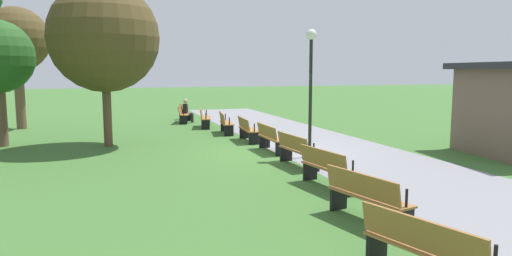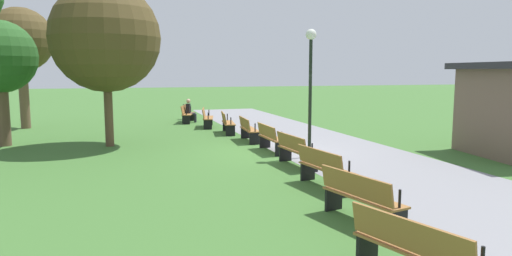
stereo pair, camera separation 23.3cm
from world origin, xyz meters
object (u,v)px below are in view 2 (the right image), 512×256
(bench_7, at_px, (360,196))
(trash_bin, at_px, (187,112))
(bench_3, at_px, (248,129))
(tree_1, at_px, (21,41))
(bench_5, at_px, (295,150))
(bench_8, at_px, (414,250))
(tree_0, at_px, (106,38))
(bench_0, at_px, (187,113))
(bench_4, at_px, (271,138))
(person_seated, at_px, (190,110))
(bench_1, at_px, (207,117))
(bench_2, at_px, (227,122))
(bench_6, at_px, (324,167))
(lamp_post, at_px, (311,68))

(bench_7, xyz_separation_m, trash_bin, (-17.66, -0.36, -0.06))
(bench_3, distance_m, tree_1, 11.51)
(bench_3, distance_m, bench_7, 9.31)
(bench_5, bearing_deg, bench_8, -14.56)
(tree_0, height_order, tree_1, tree_0)
(tree_0, height_order, trash_bin, tree_0)
(bench_7, bearing_deg, bench_0, 169.56)
(bench_4, height_order, trash_bin, bench_4)
(person_seated, bearing_deg, bench_1, 26.89)
(bench_2, xyz_separation_m, bench_4, (4.66, 0.34, 0.00))
(bench_1, xyz_separation_m, bench_4, (6.95, 0.76, 0.00))
(bench_0, xyz_separation_m, bench_6, (13.87, 1.01, 0.00))
(bench_4, xyz_separation_m, bench_7, (6.95, -0.76, 0.00))
(bench_6, relative_size, tree_1, 0.32)
(bench_0, relative_size, trash_bin, 2.12)
(bench_7, xyz_separation_m, bench_8, (2.26, -0.59, 0.00))
(bench_4, bearing_deg, bench_7, -6.23)
(bench_2, bearing_deg, bench_7, 6.27)
(bench_1, distance_m, trash_bin, 3.77)
(bench_7, height_order, trash_bin, bench_7)
(person_seated, bearing_deg, trash_bin, -165.73)
(bench_2, relative_size, tree_0, 0.31)
(bench_3, xyz_separation_m, trash_bin, (-8.37, -1.03, -0.06))
(tree_0, xyz_separation_m, trash_bin, (-7.96, 3.89, -3.31))
(bench_0, relative_size, person_seated, 1.47)
(bench_1, distance_m, tree_0, 6.81)
(trash_bin, bearing_deg, bench_1, 5.45)
(bench_3, relative_size, tree_0, 0.31)
(bench_8, xyz_separation_m, lamp_post, (-8.05, 2.20, 2.22))
(bench_0, xyz_separation_m, bench_7, (16.16, 0.59, 0.00))
(bench_5, bearing_deg, bench_7, -12.48)
(tree_1, bearing_deg, bench_4, 44.05)
(person_seated, bearing_deg, bench_2, 26.98)
(bench_3, xyz_separation_m, tree_1, (-6.72, -8.67, 3.49))
(bench_8, bearing_deg, bench_0, 163.31)
(lamp_post, bearing_deg, bench_2, -168.46)
(bench_1, height_order, bench_4, same)
(bench_1, xyz_separation_m, tree_1, (-2.10, -8.00, 3.49))
(tree_0, xyz_separation_m, tree_1, (-6.31, -3.75, 0.24))
(bench_0, bearing_deg, bench_6, 20.84)
(bench_5, relative_size, tree_0, 0.31)
(bench_1, bearing_deg, bench_8, 10.44)
(bench_3, relative_size, lamp_post, 0.45)
(bench_2, relative_size, bench_5, 1.01)
(tree_1, xyz_separation_m, lamp_post, (10.22, 9.61, -1.27))
(bench_1, bearing_deg, trash_bin, -162.03)
(bench_7, bearing_deg, lamp_post, 151.95)
(bench_1, xyz_separation_m, trash_bin, (-3.75, -0.36, -0.06))
(bench_6, xyz_separation_m, bench_7, (2.30, -0.42, 0.00))
(bench_0, distance_m, bench_4, 9.31)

